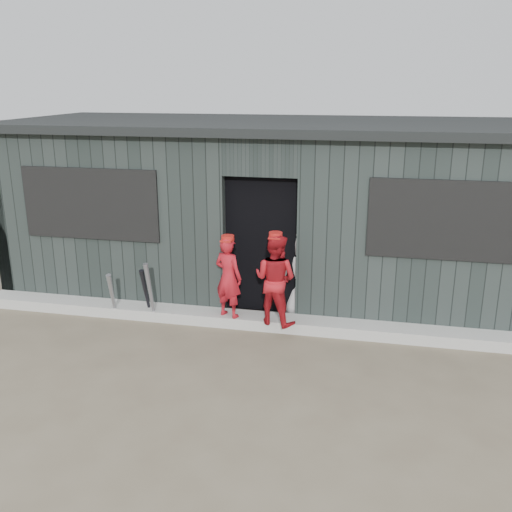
% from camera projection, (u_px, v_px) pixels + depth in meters
% --- Properties ---
extents(ground, '(80.00, 80.00, 0.00)m').
position_uv_depth(ground, '(221.00, 394.00, 6.04)').
color(ground, brown).
rests_on(ground, ground).
extents(curb, '(8.00, 0.36, 0.15)m').
position_uv_depth(curb, '(256.00, 321.00, 7.72)').
color(curb, '#A5A59F').
rests_on(curb, ground).
extents(bat_left, '(0.13, 0.31, 0.71)m').
position_uv_depth(bat_left, '(112.00, 296.00, 7.84)').
color(bat_left, gray).
rests_on(bat_left, ground).
extents(bat_mid, '(0.13, 0.21, 0.87)m').
position_uv_depth(bat_mid, '(150.00, 293.00, 7.74)').
color(bat_mid, gray).
rests_on(bat_mid, ground).
extents(bat_right, '(0.09, 0.33, 0.77)m').
position_uv_depth(bat_right, '(146.00, 293.00, 7.85)').
color(bat_right, black).
rests_on(bat_right, ground).
extents(player_red_left, '(0.47, 0.39, 1.10)m').
position_uv_depth(player_red_left, '(228.00, 277.00, 7.54)').
color(player_red_left, '#AD1520').
rests_on(player_red_left, curb).
extents(player_red_right, '(0.70, 0.61, 1.20)m').
position_uv_depth(player_red_right, '(275.00, 279.00, 7.32)').
color(player_red_right, '#AE151D').
rests_on(player_red_right, curb).
extents(player_grey_back, '(0.72, 0.61, 1.25)m').
position_uv_depth(player_grey_back, '(302.00, 275.00, 7.87)').
color(player_grey_back, '#AFAFAF').
rests_on(player_grey_back, ground).
extents(dugout, '(8.30, 3.30, 2.62)m').
position_uv_depth(dugout, '(279.00, 208.00, 8.95)').
color(dugout, black).
rests_on(dugout, ground).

